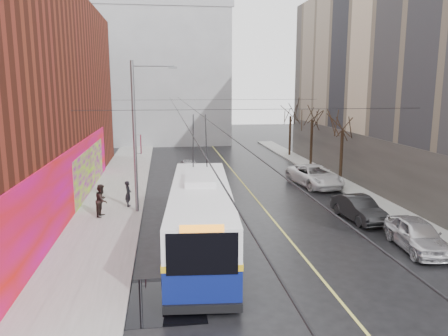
% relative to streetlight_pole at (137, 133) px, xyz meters
% --- Properties ---
extents(ground, '(140.00, 140.00, 0.00)m').
position_rel_streetlight_pole_xyz_m(ground, '(6.14, -10.00, -4.85)').
color(ground, black).
rests_on(ground, ground).
extents(sidewalk_left, '(4.00, 60.00, 0.15)m').
position_rel_streetlight_pole_xyz_m(sidewalk_left, '(-1.86, 2.00, -4.77)').
color(sidewalk_left, gray).
rests_on(sidewalk_left, ground).
extents(sidewalk_right, '(2.00, 60.00, 0.15)m').
position_rel_streetlight_pole_xyz_m(sidewalk_right, '(15.14, 2.00, -4.77)').
color(sidewalk_right, gray).
rests_on(sidewalk_right, ground).
extents(lane_line, '(0.12, 50.00, 0.01)m').
position_rel_streetlight_pole_xyz_m(lane_line, '(7.64, 4.00, -4.84)').
color(lane_line, '#BFB74C').
rests_on(lane_line, ground).
extents(building_far, '(20.50, 12.10, 18.00)m').
position_rel_streetlight_pole_xyz_m(building_far, '(0.14, 34.99, 4.17)').
color(building_far, gray).
rests_on(building_far, ground).
extents(streetlight_pole, '(2.65, 0.60, 9.00)m').
position_rel_streetlight_pole_xyz_m(streetlight_pole, '(0.00, 0.00, 0.00)').
color(streetlight_pole, slate).
rests_on(streetlight_pole, ground).
extents(catenary_wires, '(18.00, 60.00, 0.22)m').
position_rel_streetlight_pole_xyz_m(catenary_wires, '(3.60, 4.77, 1.40)').
color(catenary_wires, black).
extents(tree_near, '(3.20, 3.20, 6.40)m').
position_rel_streetlight_pole_xyz_m(tree_near, '(15.14, 6.00, 0.13)').
color(tree_near, black).
rests_on(tree_near, ground).
extents(tree_mid, '(3.20, 3.20, 6.68)m').
position_rel_streetlight_pole_xyz_m(tree_mid, '(15.14, 13.00, 0.41)').
color(tree_mid, black).
rests_on(tree_mid, ground).
extents(tree_far, '(3.20, 3.20, 6.57)m').
position_rel_streetlight_pole_xyz_m(tree_far, '(15.14, 20.00, 0.30)').
color(tree_far, black).
rests_on(tree_far, ground).
extents(puddle, '(2.76, 3.66, 0.01)m').
position_rel_streetlight_pole_xyz_m(puddle, '(1.43, -11.16, -4.84)').
color(puddle, black).
rests_on(puddle, ground).
extents(pigeons_flying, '(5.28, 1.65, 1.44)m').
position_rel_streetlight_pole_xyz_m(pigeons_flying, '(4.08, -0.47, 2.06)').
color(pigeons_flying, slate).
extents(trolleybus, '(3.65, 12.66, 5.93)m').
position_rel_streetlight_pole_xyz_m(trolleybus, '(3.14, -6.49, -3.20)').
color(trolleybus, '#0B1556').
rests_on(trolleybus, ground).
extents(parked_car_a, '(2.15, 4.48, 1.48)m').
position_rel_streetlight_pole_xyz_m(parked_car_a, '(13.14, -7.83, -4.11)').
color(parked_car_a, silver).
rests_on(parked_car_a, ground).
extents(parked_car_b, '(1.86, 4.30, 1.37)m').
position_rel_streetlight_pole_xyz_m(parked_car_b, '(12.47, -3.08, -4.16)').
color(parked_car_b, black).
rests_on(parked_car_b, ground).
extents(parked_car_c, '(3.48, 6.03, 1.58)m').
position_rel_streetlight_pole_xyz_m(parked_car_c, '(12.92, 5.64, -4.06)').
color(parked_car_c, white).
rests_on(parked_car_c, ground).
extents(following_car, '(1.88, 4.17, 1.39)m').
position_rel_streetlight_pole_xyz_m(following_car, '(3.63, 10.73, -4.15)').
color(following_car, '#9C9BA0').
rests_on(following_car, ground).
extents(pedestrian_a, '(0.39, 0.59, 1.61)m').
position_rel_streetlight_pole_xyz_m(pedestrian_a, '(-0.76, 1.16, -3.89)').
color(pedestrian_a, black).
rests_on(pedestrian_a, sidewalk_left).
extents(pedestrian_b, '(0.88, 1.04, 1.89)m').
position_rel_streetlight_pole_xyz_m(pedestrian_b, '(-2.10, -0.80, -3.75)').
color(pedestrian_b, black).
rests_on(pedestrian_b, sidewalk_left).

